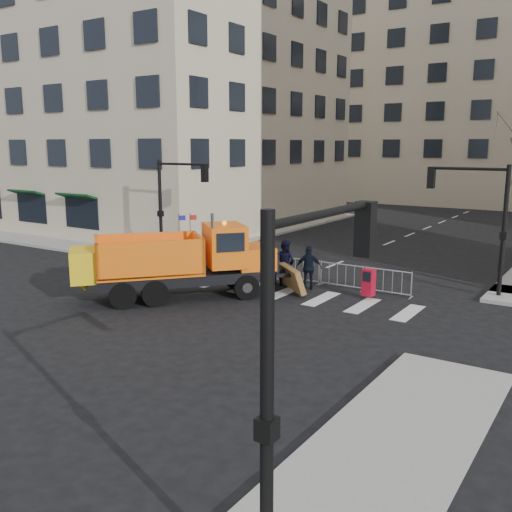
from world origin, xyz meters
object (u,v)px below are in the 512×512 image
Objects in this scene: cop_a at (272,266)px; worker at (233,250)px; cop_c at (309,268)px; plow_truck at (177,260)px; cop_b at (285,263)px; newspaper_box at (369,282)px.

worker is at bearing -43.49° from cop_a.
worker reaches higher than cop_c.
worker is (-4.98, 1.32, 0.08)m from cop_c.
cop_a is at bearing -27.39° from cop_c.
cop_b is (2.59, 4.22, -0.55)m from plow_truck.
cop_c is 1.73× the size of newspaper_box.
cop_b reaches higher than worker.
cop_b is at bearing -175.77° from newspaper_box.
newspaper_box is at bearing 159.02° from cop_a.
cop_c is at bearing -179.94° from cop_b.
cop_a is 0.95× the size of worker.
cop_a is 1.84m from cop_c.
plow_truck is at bearing -74.83° from worker.
plow_truck is 5.71m from cop_c.
plow_truck is 5.68m from worker.
cop_c is 1.08× the size of worker.
cop_b is 3.99m from worker.
newspaper_box is at bearing -7.23° from worker.
cop_a is (1.96, 4.18, -0.74)m from plow_truck.
cop_c reaches higher than newspaper_box.
plow_truck is at bearing 44.69° from cop_a.
plow_truck is 4.84× the size of worker.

